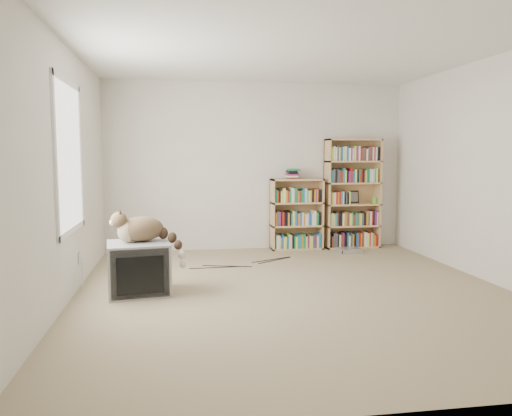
{
  "coord_description": "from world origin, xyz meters",
  "views": [
    {
      "loc": [
        -1.19,
        -4.96,
        1.41
      ],
      "look_at": [
        -0.25,
        1.0,
        0.78
      ],
      "focal_mm": 35.0,
      "sensor_mm": 36.0,
      "label": 1
    }
  ],
  "objects": [
    {
      "name": "book_stack",
      "position": [
        0.52,
        2.36,
        1.14
      ],
      "size": [
        0.18,
        0.23,
        0.15
      ],
      "primitive_type": "cube",
      "color": "#A31B15",
      "rests_on": "bookcase_short"
    },
    {
      "name": "framed_print",
      "position": [
        1.52,
        2.44,
        0.78
      ],
      "size": [
        0.14,
        0.05,
        0.19
      ],
      "primitive_type": "cube",
      "rotation": [
        -0.17,
        0.0,
        0.0
      ],
      "color": "black",
      "rests_on": "bookcase_tall"
    },
    {
      "name": "wall_outlet",
      "position": [
        -2.24,
        0.54,
        0.32
      ],
      "size": [
        0.01,
        0.08,
        0.13
      ],
      "primitive_type": "cube",
      "color": "silver",
      "rests_on": "wall_left"
    },
    {
      "name": "wall_back",
      "position": [
        0.0,
        2.5,
        1.25
      ],
      "size": [
        4.5,
        0.02,
        2.5
      ],
      "primitive_type": "cube",
      "color": "silver",
      "rests_on": "floor"
    },
    {
      "name": "wall_left",
      "position": [
        -2.25,
        0.0,
        1.25
      ],
      "size": [
        0.02,
        5.0,
        2.5
      ],
      "primitive_type": "cube",
      "color": "silver",
      "rests_on": "floor"
    },
    {
      "name": "cat",
      "position": [
        -1.51,
        0.23,
        0.63
      ],
      "size": [
        0.78,
        0.49,
        0.57
      ],
      "rotation": [
        0.0,
        0.0,
        0.35
      ],
      "color": "#3C2818",
      "rests_on": "crt_tv"
    },
    {
      "name": "wall_right",
      "position": [
        2.25,
        0.0,
        1.25
      ],
      "size": [
        0.02,
        5.0,
        2.5
      ],
      "primitive_type": "cube",
      "color": "silver",
      "rests_on": "floor"
    },
    {
      "name": "crt_tv",
      "position": [
        -1.6,
        0.19,
        0.26
      ],
      "size": [
        0.68,
        0.63,
        0.53
      ],
      "rotation": [
        0.0,
        0.0,
        0.13
      ],
      "color": "gray",
      "rests_on": "floor"
    },
    {
      "name": "bookcase_tall",
      "position": [
        1.46,
        2.36,
        0.8
      ],
      "size": [
        0.83,
        0.3,
        1.66
      ],
      "color": "tan",
      "rests_on": "floor"
    },
    {
      "name": "wall_front",
      "position": [
        0.0,
        -2.5,
        1.25
      ],
      "size": [
        4.5,
        0.02,
        2.5
      ],
      "primitive_type": "cube",
      "color": "silver",
      "rests_on": "floor"
    },
    {
      "name": "bookcase_short",
      "position": [
        0.58,
        2.36,
        0.49
      ],
      "size": [
        0.78,
        0.3,
        1.07
      ],
      "color": "tan",
      "rests_on": "floor"
    },
    {
      "name": "floor_cables",
      "position": [
        -0.26,
        1.31,
        0.0
      ],
      "size": [
        1.2,
        0.7,
        0.01
      ],
      "primitive_type": null,
      "color": "black",
      "rests_on": "floor"
    },
    {
      "name": "floor",
      "position": [
        0.0,
        0.0,
        0.0
      ],
      "size": [
        4.5,
        5.0,
        0.01
      ],
      "primitive_type": "cube",
      "color": "tan",
      "rests_on": "ground"
    },
    {
      "name": "dvd_player",
      "position": [
        1.27,
        1.91,
        0.04
      ],
      "size": [
        0.35,
        0.27,
        0.07
      ],
      "primitive_type": "cube",
      "rotation": [
        0.0,
        0.0,
        0.15
      ],
      "color": "#A8A8AD",
      "rests_on": "floor"
    },
    {
      "name": "green_mug",
      "position": [
        1.82,
        2.34,
        0.73
      ],
      "size": [
        0.08,
        0.08,
        0.09
      ],
      "primitive_type": "cylinder",
      "color": "#5FBB35",
      "rests_on": "bookcase_tall"
    },
    {
      "name": "ceiling",
      "position": [
        0.0,
        0.0,
        2.5
      ],
      "size": [
        4.5,
        5.0,
        0.02
      ],
      "primitive_type": "cube",
      "color": "white",
      "rests_on": "wall_back"
    },
    {
      "name": "window",
      "position": [
        -2.24,
        0.2,
        1.4
      ],
      "size": [
        0.02,
        1.22,
        1.52
      ],
      "primitive_type": "cube",
      "color": "white",
      "rests_on": "wall_left"
    }
  ]
}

